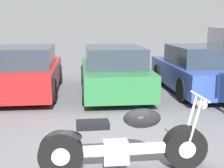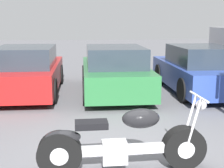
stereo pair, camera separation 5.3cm
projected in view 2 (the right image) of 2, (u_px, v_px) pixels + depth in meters
The scene contains 5 objects.
ground_plane at pixel (123, 160), 4.68m from camera, with size 60.00×60.00×0.00m, color slate.
motorcycle at pixel (121, 144), 4.27m from camera, with size 2.34×0.62×1.05m.
parked_car_red at pixel (27, 71), 8.86m from camera, with size 1.82×4.05×1.36m.
parked_car_green at pixel (114, 71), 8.88m from camera, with size 1.82×4.05×1.36m.
parked_car_blue at pixel (198, 70), 9.11m from camera, with size 1.82×4.05×1.36m.
Camera 2 is at (-0.58, -4.33, 2.06)m, focal length 50.00 mm.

